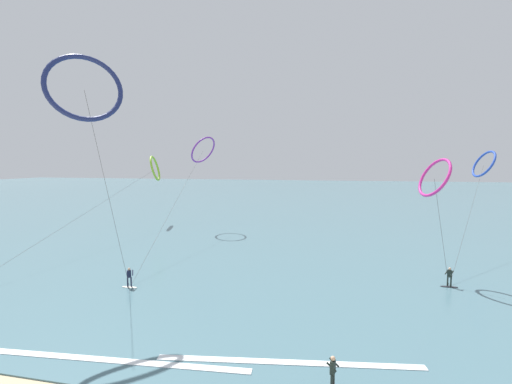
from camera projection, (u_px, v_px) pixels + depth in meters
The scene contains 11 objects.
sea_water at pixel (313, 196), 112.97m from camera, with size 400.00×200.00×0.08m, color #476B75.
surfer_crimson at pixel (333, 376), 16.27m from camera, with size 1.40×0.65×1.70m.
surfer_ivory at pixel (129, 279), 29.86m from camera, with size 1.40×0.70×1.70m.
surfer_charcoal at pixel (449, 278), 29.95m from camera, with size 1.40×0.73×1.70m.
kite_navy at pixel (84, 88), 25.01m from camera, with size 5.25×6.44×18.53m.
kite_magenta at pixel (434, 178), 31.48m from camera, with size 3.09×4.27×11.10m.
kite_lime at pixel (155, 168), 61.07m from camera, with size 3.38×39.65×11.91m.
kite_cobalt at pixel (484, 164), 47.00m from camera, with size 11.25×22.70×12.34m.
kite_violet at pixel (203, 150), 55.78m from camera, with size 5.62×29.66×14.77m.
wave_crest_mid at pixel (83, 359), 19.06m from camera, with size 18.44×0.50×0.12m, color white.
wave_crest_far at pixel (289, 363), 18.64m from camera, with size 14.16×0.50×0.12m, color white.
Camera 1 is at (6.29, -6.37, 10.65)m, focal length 24.72 mm.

